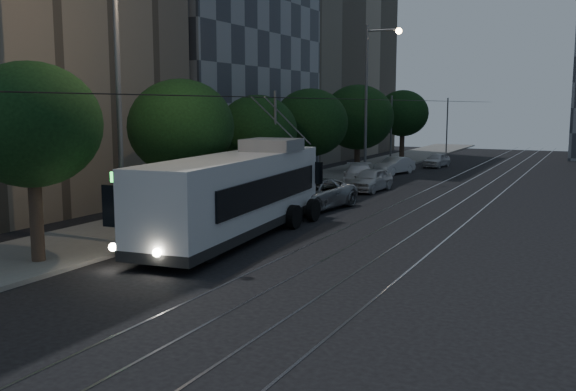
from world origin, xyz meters
The scene contains 18 objects.
ground centered at (0.00, 0.00, 0.00)m, with size 120.00×120.00×0.00m, color black.
sidewalk centered at (-7.50, 20.00, 0.07)m, with size 5.00×90.00×0.15m, color #65625E.
tram_rails centered at (2.50, 20.00, 0.01)m, with size 4.52×90.00×0.02m.
overhead_wires centered at (-4.97, 20.00, 3.47)m, with size 2.23×90.00×6.00m.
trolleybus centered at (-2.90, 2.17, 1.75)m, with size 3.90×12.81×5.63m.
pickup_silver centered at (-3.03, 9.66, 0.78)m, with size 2.59×5.62×1.56m, color #989B9F.
car_white_a centered at (-2.70, 17.63, 0.71)m, with size 1.68×4.17×1.42m, color silver.
car_white_b centered at (-4.13, 19.50, 0.71)m, with size 1.99×4.90×1.42m, color white.
car_white_c centered at (-4.30, 27.84, 0.65)m, with size 1.38×3.95×1.30m, color silver.
car_white_d centered at (-2.70, 34.78, 0.61)m, with size 1.43×3.56×1.21m, color silver.
tree_0 centered at (-6.50, -4.72, 4.62)m, with size 4.51×4.51×6.67m.
tree_1 centered at (-7.00, 4.11, 4.27)m, with size 4.77×4.77×6.43m.
tree_2 centered at (-7.00, 11.16, 3.83)m, with size 4.38×4.38×5.81m.
tree_3 centered at (-6.50, 17.10, 4.15)m, with size 4.70×4.70×6.28m.
tree_4 centered at (-7.00, 26.92, 4.31)m, with size 5.50×5.50×6.79m.
tree_5 centered at (-6.50, 37.26, 4.49)m, with size 4.62×4.62×6.59m.
streetlamp_near centered at (-5.37, -1.32, 6.66)m, with size 2.67×0.44×11.17m.
streetlamp_far centered at (-4.78, 23.67, 6.44)m, with size 2.58×0.44×10.77m.
Camera 1 is at (10.14, -19.63, 5.28)m, focal length 40.00 mm.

